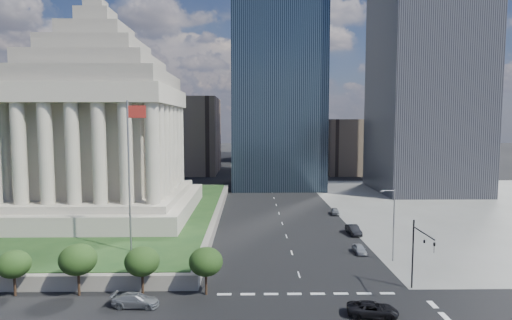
{
  "coord_description": "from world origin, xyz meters",
  "views": [
    {
      "loc": [
        -6.2,
        -31.93,
        19.09
      ],
      "look_at": [
        -5.47,
        14.31,
        14.96
      ],
      "focal_mm": 30.0,
      "sensor_mm": 36.0,
      "label": 1
    }
  ],
  "objects_px": {
    "pickup_truck": "(373,309)",
    "parked_sedan_far": "(335,211)",
    "parked_sedan_mid": "(353,230)",
    "flagpole": "(130,168)",
    "street_lamp_north": "(393,221)",
    "war_memorial": "(99,109)",
    "suv_grey": "(136,300)",
    "parked_sedan_near": "(359,249)",
    "traffic_signal_ne": "(419,248)"
  },
  "relations": [
    {
      "from": "pickup_truck",
      "to": "parked_sedan_far",
      "type": "relative_size",
      "value": 1.28
    },
    {
      "from": "pickup_truck",
      "to": "parked_sedan_mid",
      "type": "height_order",
      "value": "parked_sedan_mid"
    },
    {
      "from": "parked_sedan_mid",
      "to": "parked_sedan_far",
      "type": "xyz_separation_m",
      "value": [
        0.0,
        15.72,
        -0.11
      ]
    },
    {
      "from": "flagpole",
      "to": "street_lamp_north",
      "type": "height_order",
      "value": "flagpole"
    },
    {
      "from": "war_memorial",
      "to": "street_lamp_north",
      "type": "bearing_deg",
      "value": -25.92
    },
    {
      "from": "parked_sedan_mid",
      "to": "parked_sedan_far",
      "type": "relative_size",
      "value": 1.21
    },
    {
      "from": "suv_grey",
      "to": "parked_sedan_near",
      "type": "bearing_deg",
      "value": -53.02
    },
    {
      "from": "flagpole",
      "to": "parked_sedan_mid",
      "type": "relative_size",
      "value": 4.24
    },
    {
      "from": "traffic_signal_ne",
      "to": "parked_sedan_near",
      "type": "relative_size",
      "value": 2.13
    },
    {
      "from": "traffic_signal_ne",
      "to": "suv_grey",
      "type": "height_order",
      "value": "traffic_signal_ne"
    },
    {
      "from": "traffic_signal_ne",
      "to": "suv_grey",
      "type": "relative_size",
      "value": 1.64
    },
    {
      "from": "pickup_truck",
      "to": "suv_grey",
      "type": "bearing_deg",
      "value": 92.93
    },
    {
      "from": "parked_sedan_mid",
      "to": "flagpole",
      "type": "bearing_deg",
      "value": -160.23
    },
    {
      "from": "street_lamp_north",
      "to": "suv_grey",
      "type": "relative_size",
      "value": 2.05
    },
    {
      "from": "war_memorial",
      "to": "pickup_truck",
      "type": "relative_size",
      "value": 7.8
    },
    {
      "from": "parked_sedan_mid",
      "to": "parked_sedan_near",
      "type": "bearing_deg",
      "value": -103.55
    },
    {
      "from": "pickup_truck",
      "to": "parked_sedan_far",
      "type": "distance_m",
      "value": 46.64
    },
    {
      "from": "pickup_truck",
      "to": "parked_sedan_far",
      "type": "bearing_deg",
      "value": 2.09
    },
    {
      "from": "street_lamp_north",
      "to": "parked_sedan_near",
      "type": "relative_size",
      "value": 2.67
    },
    {
      "from": "flagpole",
      "to": "suv_grey",
      "type": "bearing_deg",
      "value": -73.55
    },
    {
      "from": "street_lamp_north",
      "to": "parked_sedan_mid",
      "type": "height_order",
      "value": "street_lamp_north"
    },
    {
      "from": "street_lamp_north",
      "to": "war_memorial",
      "type": "bearing_deg",
      "value": 154.08
    },
    {
      "from": "street_lamp_north",
      "to": "suv_grey",
      "type": "distance_m",
      "value": 34.67
    },
    {
      "from": "war_memorial",
      "to": "street_lamp_north",
      "type": "xyz_separation_m",
      "value": [
        47.33,
        -23.0,
        -15.74
      ]
    },
    {
      "from": "flagpole",
      "to": "parked_sedan_far",
      "type": "bearing_deg",
      "value": 42.69
    },
    {
      "from": "parked_sedan_near",
      "to": "parked_sedan_mid",
      "type": "xyz_separation_m",
      "value": [
        1.66,
        10.4,
        0.14
      ]
    },
    {
      "from": "parked_sedan_mid",
      "to": "war_memorial",
      "type": "bearing_deg",
      "value": 164.34
    },
    {
      "from": "traffic_signal_ne",
      "to": "flagpole",
      "type": "bearing_deg",
      "value": 163.29
    },
    {
      "from": "flagpole",
      "to": "suv_grey",
      "type": "relative_size",
      "value": 4.1
    },
    {
      "from": "war_memorial",
      "to": "parked_sedan_mid",
      "type": "bearing_deg",
      "value": -11.16
    },
    {
      "from": "war_memorial",
      "to": "flagpole",
      "type": "distance_m",
      "value": 28.16
    },
    {
      "from": "parked_sedan_mid",
      "to": "parked_sedan_far",
      "type": "distance_m",
      "value": 15.72
    },
    {
      "from": "pickup_truck",
      "to": "parked_sedan_near",
      "type": "xyz_separation_m",
      "value": [
        3.92,
        20.18,
        -0.06
      ]
    },
    {
      "from": "pickup_truck",
      "to": "parked_sedan_near",
      "type": "relative_size",
      "value": 1.33
    },
    {
      "from": "flagpole",
      "to": "parked_sedan_far",
      "type": "height_order",
      "value": "flagpole"
    },
    {
      "from": "war_memorial",
      "to": "street_lamp_north",
      "type": "distance_m",
      "value": 54.92
    },
    {
      "from": "war_memorial",
      "to": "flagpole",
      "type": "xyz_separation_m",
      "value": [
        12.17,
        -24.0,
        -8.29
      ]
    },
    {
      "from": "war_memorial",
      "to": "parked_sedan_near",
      "type": "relative_size",
      "value": 10.41
    },
    {
      "from": "flagpole",
      "to": "traffic_signal_ne",
      "type": "bearing_deg",
      "value": -16.71
    },
    {
      "from": "parked_sedan_far",
      "to": "flagpole",
      "type": "bearing_deg",
      "value": -131.37
    },
    {
      "from": "war_memorial",
      "to": "parked_sedan_far",
      "type": "xyz_separation_m",
      "value": [
        45.5,
        6.75,
        -20.74
      ]
    },
    {
      "from": "pickup_truck",
      "to": "parked_sedan_mid",
      "type": "distance_m",
      "value": 31.09
    },
    {
      "from": "street_lamp_north",
      "to": "traffic_signal_ne",
      "type": "bearing_deg",
      "value": -94.19
    },
    {
      "from": "parked_sedan_near",
      "to": "flagpole",
      "type": "bearing_deg",
      "value": -171.89
    },
    {
      "from": "street_lamp_north",
      "to": "suv_grey",
      "type": "height_order",
      "value": "street_lamp_north"
    },
    {
      "from": "traffic_signal_ne",
      "to": "parked_sedan_mid",
      "type": "distance_m",
      "value": 25.74
    },
    {
      "from": "traffic_signal_ne",
      "to": "parked_sedan_far",
      "type": "height_order",
      "value": "traffic_signal_ne"
    },
    {
      "from": "flagpole",
      "to": "parked_sedan_mid",
      "type": "bearing_deg",
      "value": 24.27
    },
    {
      "from": "traffic_signal_ne",
      "to": "parked_sedan_near",
      "type": "height_order",
      "value": "traffic_signal_ne"
    },
    {
      "from": "traffic_signal_ne",
      "to": "parked_sedan_near",
      "type": "bearing_deg",
      "value": 100.09
    }
  ]
}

